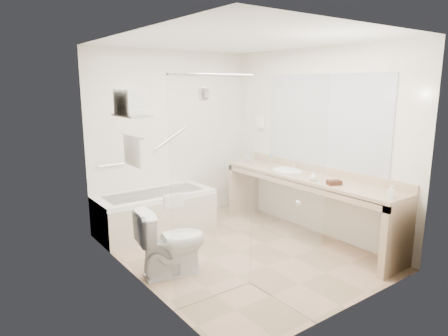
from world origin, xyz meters
TOP-DOWN VIEW (x-y plane):
  - floor at (0.00, 0.00)m, footprint 3.20×3.20m
  - ceiling at (0.00, 0.00)m, footprint 2.60×3.20m
  - wall_back at (0.00, 1.60)m, footprint 2.60×0.10m
  - wall_front at (0.00, -1.60)m, footprint 2.60×0.10m
  - wall_left at (-1.30, 0.00)m, footprint 0.10×3.20m
  - wall_right at (1.30, 0.00)m, footprint 0.10×3.20m
  - bathtub at (-0.50, 1.24)m, footprint 1.60×0.73m
  - grab_bar_short at (-0.95, 1.56)m, footprint 0.40×0.03m
  - grab_bar_long at (-0.05, 1.56)m, footprint 0.53×0.03m
  - shower_enclosure at (-0.63, -0.93)m, footprint 0.96×0.91m
  - towel_shelf at (-1.17, 0.35)m, footprint 0.24×0.55m
  - vanity_counter at (1.02, -0.15)m, footprint 0.55×2.70m
  - sink at (1.05, 0.25)m, footprint 0.40×0.52m
  - faucet at (1.20, 0.25)m, footprint 0.03×0.03m
  - mirror at (1.29, -0.15)m, footprint 0.02×2.00m
  - hairdryer_unit at (1.25, 1.05)m, footprint 0.08×0.10m
  - toilet at (-0.95, -0.05)m, footprint 0.81×0.54m
  - amenity_basket at (0.90, -0.68)m, footprint 0.19×0.16m
  - soap_bottle_a at (0.92, -1.40)m, footprint 0.10×0.15m
  - soap_bottle_b at (0.85, -0.40)m, footprint 0.12×0.14m
  - water_bottle_left at (0.93, 0.44)m, footprint 0.06×0.06m
  - water_bottle_mid at (0.89, 0.94)m, footprint 0.06×0.06m
  - water_bottle_right at (0.88, 1.10)m, footprint 0.05×0.05m
  - drinking_glass_near at (0.95, 0.88)m, footprint 0.09×0.09m
  - drinking_glass_far at (1.01, 1.06)m, footprint 0.09×0.09m

SIDE VIEW (x-z plane):
  - floor at x=0.00m, z-range 0.00..0.00m
  - bathtub at x=-0.50m, z-range -0.02..0.57m
  - toilet at x=-0.95m, z-range 0.00..0.73m
  - vanity_counter at x=1.02m, z-range 0.17..1.12m
  - sink at x=1.05m, z-range 0.75..0.89m
  - amenity_basket at x=0.90m, z-range 0.85..0.90m
  - soap_bottle_a at x=0.92m, z-range 0.85..0.91m
  - drinking_glass_far at x=1.01m, z-range 0.85..0.94m
  - soap_bottle_b at x=0.85m, z-range 0.85..0.94m
  - drinking_glass_near at x=0.95m, z-range 0.85..0.95m
  - faucet at x=1.20m, z-range 0.86..1.00m
  - water_bottle_right at x=0.88m, z-range 0.84..1.02m
  - water_bottle_mid at x=0.89m, z-range 0.84..1.03m
  - water_bottle_left at x=0.93m, z-range 0.84..1.05m
  - grab_bar_short at x=-0.95m, z-range 0.93..0.96m
  - shower_enclosure at x=-0.63m, z-range 0.01..2.12m
  - wall_back at x=0.00m, z-range 0.00..2.50m
  - wall_front at x=0.00m, z-range 0.00..2.50m
  - wall_left at x=-1.30m, z-range 0.00..2.50m
  - wall_right at x=1.30m, z-range 0.00..2.50m
  - grab_bar_long at x=-0.05m, z-range 1.09..1.41m
  - hairdryer_unit at x=1.25m, z-range 1.36..1.54m
  - mirror at x=1.29m, z-range 0.95..2.15m
  - towel_shelf at x=-1.17m, z-range 1.35..2.16m
  - ceiling at x=0.00m, z-range 2.45..2.55m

